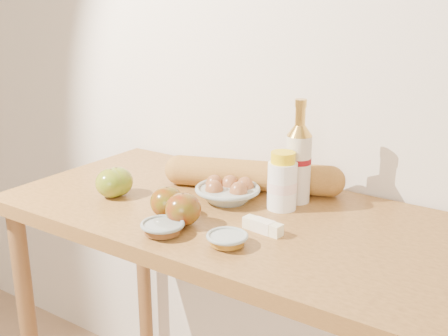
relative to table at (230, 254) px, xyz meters
The scene contains 13 objects.
back_wall 0.62m from the table, 90.00° to the left, with size 3.50×0.02×2.60m, color silver.
table is the anchor object (origin of this frame).
bourbon_bottle 0.30m from the table, 53.73° to the left, with size 0.09×0.09×0.27m.
cream_bottle 0.23m from the table, 39.28° to the left, with size 0.09×0.09×0.15m.
egg_bowl 0.16m from the table, 129.98° to the left, with size 0.23×0.23×0.06m.
baguette 0.23m from the table, 101.90° to the left, with size 0.51×0.26×0.09m.
apple_yellowgreen 0.36m from the table, 164.75° to the right, with size 0.10×0.10×0.08m.
apple_redgreen_front 0.23m from the table, 129.61° to the right, with size 0.09×0.09×0.08m.
apple_redgreen_right 0.22m from the table, 105.91° to the right, with size 0.11×0.11×0.08m.
sugar_bowl 0.26m from the table, 102.20° to the right, with size 0.12×0.12×0.03m.
syrup_bowl 0.25m from the table, 58.39° to the right, with size 0.12×0.12×0.03m.
butter_stick 0.21m from the table, 27.43° to the right, with size 0.10×0.04×0.03m.
apple_extra 0.37m from the table, 162.00° to the right, with size 0.10×0.10×0.08m.
Camera 1 is at (0.74, 0.07, 1.44)m, focal length 45.00 mm.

